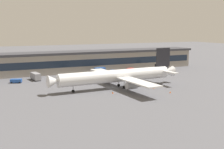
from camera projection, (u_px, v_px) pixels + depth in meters
ground_plane at (112, 88)px, 120.53m from camera, size 600.00×600.00×0.00m
terminal_building at (75, 61)px, 163.44m from camera, size 149.23×15.89×11.31m
airliner at (118, 76)px, 119.34m from camera, size 57.03×48.98×15.54m
follow_me_car at (130, 69)px, 165.04m from camera, size 4.79×3.38×1.85m
stair_truck at (99, 70)px, 154.97m from camera, size 6.34×3.48×3.55m
baggage_tug at (114, 71)px, 157.88m from camera, size 3.94×3.98×1.85m
catering_truck at (161, 68)px, 163.97m from camera, size 6.22×7.41×4.15m
pushback_tractor at (16, 81)px, 130.63m from camera, size 5.41×4.12×1.75m
fuel_truck at (35, 76)px, 137.77m from camera, size 3.62×8.64×3.35m
traffic_cone_0 at (170, 92)px, 110.60m from camera, size 0.57×0.57×0.71m
traffic_cone_1 at (113, 93)px, 109.71m from camera, size 0.57×0.57×0.72m
traffic_cone_2 at (154, 88)px, 118.54m from camera, size 0.58×0.58×0.72m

